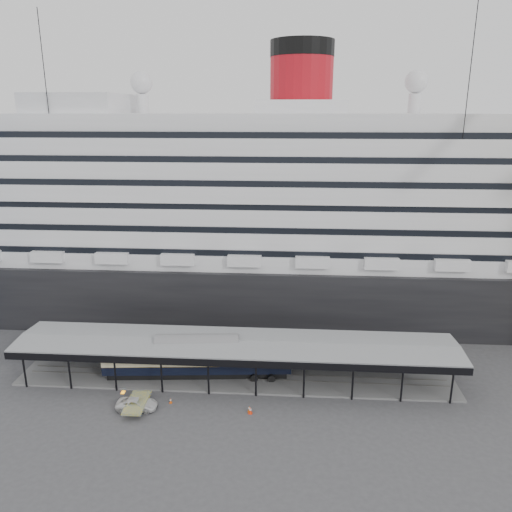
% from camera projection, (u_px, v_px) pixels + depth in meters
% --- Properties ---
extents(ground, '(200.00, 200.00, 0.00)m').
position_uv_depth(ground, '(231.00, 399.00, 60.01)').
color(ground, '#3C3C3F').
rests_on(ground, ground).
extents(cruise_ship, '(130.00, 30.00, 43.90)m').
position_uv_depth(cruise_ship, '(252.00, 201.00, 85.46)').
color(cruise_ship, black).
rests_on(cruise_ship, ground).
extents(platform_canopy, '(56.00, 9.18, 5.30)m').
position_uv_depth(platform_canopy, '(236.00, 361.00, 64.13)').
color(platform_canopy, slate).
rests_on(platform_canopy, ground).
extents(port_truck, '(4.77, 2.27, 1.31)m').
position_uv_depth(port_truck, '(137.00, 404.00, 57.78)').
color(port_truck, silver).
rests_on(port_truck, ground).
extents(pullman_carriage, '(24.24, 5.20, 23.62)m').
position_uv_depth(pullman_carriage, '(198.00, 356.00, 64.33)').
color(pullman_carriage, black).
rests_on(pullman_carriage, ground).
extents(traffic_cone_left, '(0.36, 0.36, 0.65)m').
position_uv_depth(traffic_cone_left, '(171.00, 401.00, 59.09)').
color(traffic_cone_left, '#CE4A0B').
rests_on(traffic_cone_left, ground).
extents(traffic_cone_mid, '(0.46, 0.46, 0.78)m').
position_uv_depth(traffic_cone_mid, '(249.00, 409.00, 57.33)').
color(traffic_cone_mid, '#D4570B').
rests_on(traffic_cone_mid, ground).
extents(traffic_cone_right, '(0.52, 0.52, 0.84)m').
position_uv_depth(traffic_cone_right, '(250.00, 410.00, 57.01)').
color(traffic_cone_right, '#F8320D').
rests_on(traffic_cone_right, ground).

